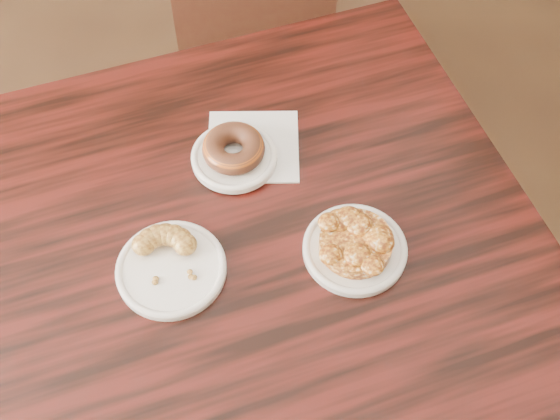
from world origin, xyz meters
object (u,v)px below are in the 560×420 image
object	(u,v)px
glazed_donut	(234,148)
cruller_fragment	(169,262)
chair_far	(257,20)
apple_fritter	(356,241)
cafe_table	(265,325)

from	to	relation	value
glazed_donut	cruller_fragment	distance (m)	0.24
chair_far	apple_fritter	size ratio (longest dim) A/B	5.72
glazed_donut	cruller_fragment	bearing A→B (deg)	-132.95
cafe_table	apple_fritter	distance (m)	0.44
glazed_donut	apple_fritter	xyz separation A→B (m)	(0.13, -0.24, -0.00)
cafe_table	cruller_fragment	size ratio (longest dim) A/B	7.26
cafe_table	apple_fritter	size ratio (longest dim) A/B	5.77
cruller_fragment	apple_fritter	bearing A→B (deg)	-13.16
chair_far	glazed_donut	size ratio (longest dim) A/B	8.21
cafe_table	chair_far	size ratio (longest dim) A/B	1.01
glazed_donut	apple_fritter	distance (m)	0.27
chair_far	apple_fritter	distance (m)	0.96
cafe_table	glazed_donut	bearing A→B (deg)	89.11
chair_far	glazed_donut	xyz separation A→B (m)	(-0.26, -0.65, 0.34)
cafe_table	apple_fritter	bearing A→B (deg)	-33.23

